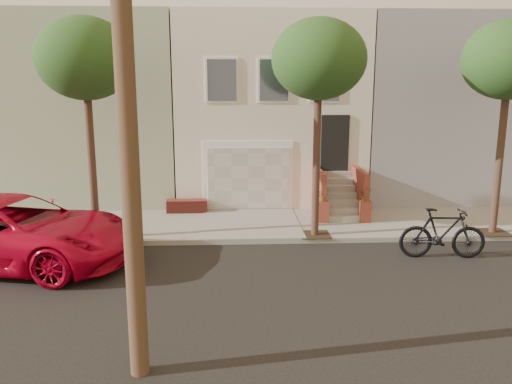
{
  "coord_description": "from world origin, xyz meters",
  "views": [
    {
      "loc": [
        -1.47,
        -10.76,
        4.58
      ],
      "look_at": [
        -0.82,
        3.0,
        1.68
      ],
      "focal_mm": 35.67,
      "sensor_mm": 36.0,
      "label": 1
    }
  ],
  "objects": [
    {
      "name": "ground",
      "position": [
        0.0,
        0.0,
        0.0
      ],
      "size": [
        90.0,
        90.0,
        0.0
      ],
      "primitive_type": "plane",
      "color": "black",
      "rests_on": "ground"
    },
    {
      "name": "sidewalk",
      "position": [
        0.0,
        5.35,
        0.07
      ],
      "size": [
        40.0,
        3.7,
        0.15
      ],
      "primitive_type": "cube",
      "color": "gray",
      "rests_on": "ground"
    },
    {
      "name": "house_row",
      "position": [
        0.0,
        11.19,
        3.64
      ],
      "size": [
        33.1,
        11.7,
        7.0
      ],
      "color": "beige",
      "rests_on": "sidewalk"
    },
    {
      "name": "tree_left",
      "position": [
        -5.5,
        3.9,
        5.26
      ],
      "size": [
        2.7,
        2.57,
        6.3
      ],
      "color": "#2D2116",
      "rests_on": "sidewalk"
    },
    {
      "name": "tree_mid",
      "position": [
        1.0,
        3.9,
        5.26
      ],
      "size": [
        2.7,
        2.57,
        6.3
      ],
      "color": "#2D2116",
      "rests_on": "sidewalk"
    },
    {
      "name": "tree_right",
      "position": [
        6.5,
        3.9,
        5.26
      ],
      "size": [
        2.7,
        2.57,
        6.3
      ],
      "color": "#2D2116",
      "rests_on": "sidewalk"
    },
    {
      "name": "pickup_truck",
      "position": [
        -7.14,
        2.09,
        0.89
      ],
      "size": [
        6.89,
        4.18,
        1.79
      ],
      "primitive_type": "imported",
      "rotation": [
        0.0,
        0.0,
        1.37
      ],
      "color": "#BC0525",
      "rests_on": "ground"
    },
    {
      "name": "motorcycle",
      "position": [
        4.15,
        2.08,
        0.69
      ],
      "size": [
        2.34,
        0.85,
        1.38
      ],
      "primitive_type": "imported",
      "rotation": [
        0.0,
        0.0,
        1.48
      ],
      "color": "black",
      "rests_on": "ground"
    }
  ]
}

